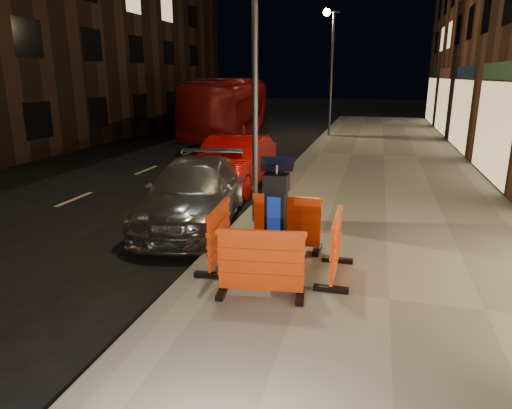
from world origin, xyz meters
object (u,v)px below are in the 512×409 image
(barrier_bldgside, at_px, (336,246))
(car_red, at_px, (234,188))
(bus_doubledecker, at_px, (230,137))
(car_silver, at_px, (196,222))
(barrier_front, at_px, (261,264))
(barrier_kerbside, at_px, (219,236))
(barrier_back, at_px, (287,223))
(parking_kiosk, at_px, (276,217))

(barrier_bldgside, xyz_separation_m, car_red, (-3.43, 5.68, -0.64))
(bus_doubledecker, bearing_deg, car_silver, -81.54)
(barrier_front, distance_m, barrier_bldgside, 1.34)
(car_red, distance_m, bus_doubledecker, 11.70)
(barrier_kerbside, distance_m, bus_doubledecker, 17.59)
(car_silver, height_order, bus_doubledecker, bus_doubledecker)
(barrier_back, xyz_separation_m, barrier_bldgside, (0.95, -0.95, 0.00))
(barrier_front, bearing_deg, bus_doubledecker, 102.02)
(bus_doubledecker, bearing_deg, barrier_bldgside, -73.39)
(barrier_front, bearing_deg, barrier_back, 82.81)
(parking_kiosk, xyz_separation_m, car_silver, (-2.37, 2.42, -1.03))
(car_silver, bearing_deg, barrier_bldgside, -45.34)
(car_silver, bearing_deg, barrier_kerbside, -68.87)
(barrier_front, distance_m, car_silver, 4.17)
(barrier_front, height_order, car_silver, barrier_front)
(barrier_kerbside, relative_size, car_red, 0.28)
(barrier_back, height_order, car_silver, barrier_back)
(parking_kiosk, bearing_deg, car_silver, 132.15)
(parking_kiosk, relative_size, bus_doubledecker, 0.16)
(parking_kiosk, distance_m, car_red, 6.28)
(barrier_front, distance_m, car_red, 7.11)
(parking_kiosk, bearing_deg, barrier_kerbside, 177.81)
(barrier_kerbside, xyz_separation_m, bus_doubledecker, (-5.23, 16.78, -0.64))
(parking_kiosk, relative_size, barrier_back, 1.40)
(car_silver, bearing_deg, barrier_front, -64.13)
(barrier_front, bearing_deg, barrier_kerbside, 127.81)
(barrier_kerbside, relative_size, barrier_bldgside, 1.00)
(barrier_front, xyz_separation_m, barrier_kerbside, (-0.95, 0.95, 0.00))
(barrier_front, xyz_separation_m, car_silver, (-2.37, 3.37, -0.64))
(barrier_back, height_order, barrier_kerbside, same)
(parking_kiosk, relative_size, barrier_kerbside, 1.40)
(barrier_front, height_order, barrier_back, same)
(barrier_kerbside, bearing_deg, barrier_back, -49.19)
(barrier_bldgside, xyz_separation_m, car_silver, (-3.32, 2.42, -0.64))
(barrier_bldgside, relative_size, bus_doubledecker, 0.12)
(parking_kiosk, bearing_deg, barrier_bldgside, -2.19)
(barrier_kerbside, bearing_deg, car_silver, 26.14)
(barrier_back, relative_size, barrier_bldgside, 1.00)
(car_red, bearing_deg, bus_doubledecker, 107.85)
(barrier_front, relative_size, barrier_bldgside, 1.00)
(barrier_back, distance_m, car_red, 5.38)
(barrier_front, xyz_separation_m, barrier_back, (0.00, 1.90, 0.00))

